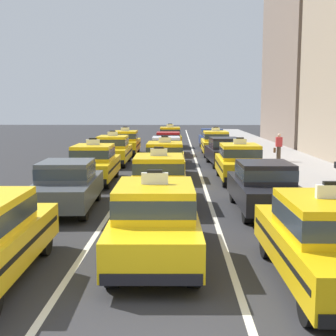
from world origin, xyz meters
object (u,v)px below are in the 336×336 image
sedan_right_second (264,185)px  taxi_center_sixth (170,137)px  taxi_left_third (94,163)px  taxi_right_nearest (328,240)px  pedestrian_mid_block (279,147)px  sedan_center_fifth (168,143)px  sedan_center_fourth (166,149)px  taxi_right_third (239,162)px  taxi_left_fifth (125,142)px  taxi_center_second (159,179)px  taxi_center_nearest (155,219)px  taxi_right_fifth (215,143)px  taxi_left_fourth (113,150)px  sedan_left_second (67,184)px  taxi_center_third (165,159)px  sedan_right_sixth (212,138)px  sedan_right_fourth (224,151)px

sedan_right_second → taxi_center_sixth: bearing=98.2°
taxi_left_third → taxi_right_nearest: 12.85m
pedestrian_mid_block → sedan_center_fifth: bearing=144.2°
sedan_center_fourth → taxi_right_third: bearing=-61.2°
sedan_center_fourth → taxi_left_fifth: bearing=120.4°
taxi_left_third → taxi_center_second: (3.00, -4.26, 0.00)m
taxi_left_third → sedan_center_fifth: size_ratio=1.06×
taxi_center_nearest → taxi_right_fifth: size_ratio=1.01×
sedan_center_fourth → sedan_center_fifth: same height
taxi_left_fourth → taxi_center_nearest: (3.24, -16.02, 0.00)m
taxi_left_fifth → taxi_right_third: same height
taxi_center_sixth → sedan_left_second: bearing=-97.0°
taxi_left_fifth → sedan_right_second: 18.22m
taxi_center_second → taxi_right_nearest: 7.68m
sedan_left_second → taxi_left_fourth: 11.42m
taxi_center_sixth → taxi_right_nearest: (3.39, -29.01, 0.00)m
taxi_center_nearest → taxi_left_third: bearing=107.9°
taxi_center_third → sedan_center_fifth: (-0.08, 10.25, -0.03)m
taxi_left_third → pedestrian_mid_block: 11.81m
taxi_left_fourth → sedan_right_second: taxi_left_fourth is taller
sedan_right_sixth → pedestrian_mid_block: (3.19, -9.68, 0.11)m
taxi_left_fourth → taxi_center_third: size_ratio=1.00×
taxi_center_second → sedan_center_fourth: (-0.06, 10.98, -0.03)m
taxi_right_fifth → pedestrian_mid_block: (3.31, -4.50, 0.08)m
taxi_left_fourth → taxi_center_nearest: bearing=-78.6°
sedan_center_fourth → sedan_center_fifth: size_ratio=1.01×
sedan_right_fourth → sedan_right_sixth: 10.61m
sedan_center_fifth → sedan_right_fourth: 6.55m
taxi_right_third → taxi_right_fifth: size_ratio=1.00×
sedan_right_fourth → taxi_right_fifth: size_ratio=0.96×
taxi_left_third → taxi_right_third: (6.34, 0.55, 0.00)m
taxi_right_nearest → taxi_right_fifth: same height
taxi_left_fourth → taxi_right_nearest: size_ratio=1.00×
sedan_center_fourth → taxi_left_third: bearing=-113.7°
taxi_right_third → pedestrian_mid_block: (3.16, 6.47, 0.08)m
taxi_center_nearest → taxi_center_second: bearing=91.6°
taxi_left_fifth → taxi_right_fifth: 6.22m
taxi_right_nearest → sedan_right_second: 5.87m
sedan_center_fourth → sedan_right_fourth: (3.31, -0.64, 0.00)m
taxi_left_fifth → sedan_center_fifth: 2.97m
taxi_center_second → taxi_center_sixth: bearing=90.1°
taxi_center_second → sedan_center_fourth: size_ratio=1.06×
sedan_right_second → sedan_right_fourth: 11.39m
sedan_left_second → taxi_center_sixth: (2.83, 23.02, 0.03)m
taxi_right_nearest → sedan_left_second: bearing=136.1°
taxi_left_fifth → taxi_center_sixth: (2.98, 6.06, 0.00)m
taxi_left_third → sedan_center_fourth: size_ratio=1.06×
taxi_center_nearest → pedestrian_mid_block: (6.34, 16.81, 0.08)m
sedan_center_fifth → sedan_center_fourth: bearing=-90.0°
taxi_right_third → taxi_left_third: bearing=-175.0°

